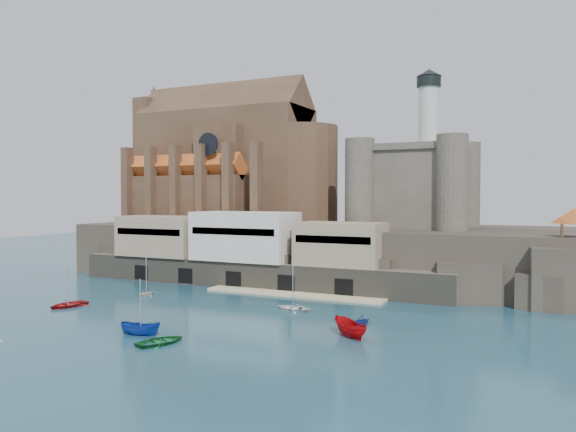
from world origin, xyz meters
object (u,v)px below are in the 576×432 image
Objects in this scene: church at (231,167)px; boat_0 at (68,307)px; boat_2 at (141,335)px; castle_keep at (415,182)px; pavilion at (575,218)px.

boat_0 is (1.02, -46.14, -22.13)m from church.
church is 9.49× the size of boat_2.
boat_2 is (-18.85, -53.82, -18.31)m from castle_keep.
pavilion reaches higher than boat_2.
church is 51.18m from boat_0.
castle_keep reaches higher than boat_0.
castle_keep is 59.89m from boat_2.
castle_keep is 30.50m from pavilion.
boat_0 reaches higher than boat_2.
boat_0 is 22.03m from boat_2.
pavilion is (66.13, -15.85, -9.40)m from church.
church is 1.60× the size of castle_keep.
church reaches higher than boat_0.
boat_0 is 1.18× the size of boat_2.
boat_2 is (20.34, -8.46, 0.00)m from boat_0.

